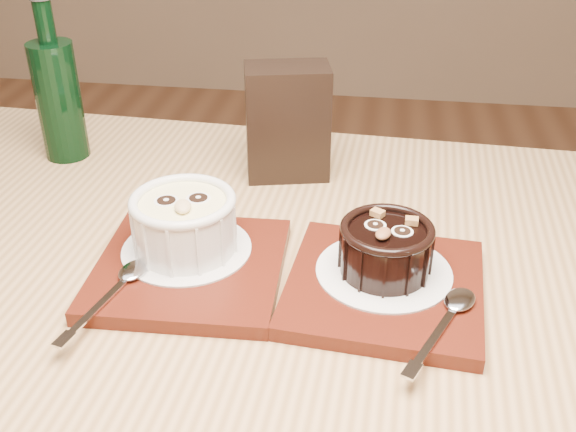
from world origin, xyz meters
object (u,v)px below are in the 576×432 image
ramekin_white (184,221)px  table (268,374)px  tray_left (190,268)px  green_bottle (58,96)px  ramekin_dark (386,246)px  condiment_stand (287,122)px  tray_right (384,287)px

ramekin_white → table: bearing=-48.6°
tray_left → green_bottle: green_bottle is taller
ramekin_dark → condiment_stand: (-0.13, 0.22, 0.03)m
table → condiment_stand: size_ratio=8.82×
table → ramekin_dark: size_ratio=14.01×
condiment_stand → tray_left: bearing=-105.3°
ramekin_white → tray_left: bearing=-86.2°
condiment_stand → ramekin_white: bearing=-108.9°
ramekin_white → condiment_stand: bearing=53.3°
table → tray_left: tray_left is taller
tray_left → green_bottle: size_ratio=0.84×
ramekin_white → tray_right: size_ratio=0.58×
green_bottle → ramekin_white: bearing=-44.3°
tray_left → ramekin_white: bearing=111.5°
ramekin_white → ramekin_dark: size_ratio=1.18×
tray_right → ramekin_dark: 0.04m
green_bottle → ramekin_dark: bearing=-28.6°
tray_left → green_bottle: (-0.23, 0.24, 0.08)m
tray_left → tray_right: same height
ramekin_white → tray_right: 0.20m
tray_left → condiment_stand: 0.25m
tray_right → ramekin_dark: (-0.00, 0.01, 0.04)m
table → ramekin_dark: bearing=22.1°
ramekin_white → condiment_stand: size_ratio=0.74×
table → ramekin_dark: ramekin_dark is taller
tray_left → condiment_stand: size_ratio=1.29×
ramekin_white → tray_right: (0.20, -0.02, -0.04)m
tray_left → table: bearing=-21.7°
ramekin_dark → condiment_stand: size_ratio=0.63×
table → condiment_stand: 0.31m
tray_right → ramekin_white: bearing=172.8°
table → ramekin_white: bearing=149.2°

